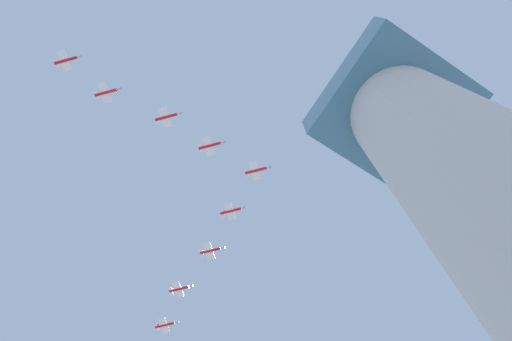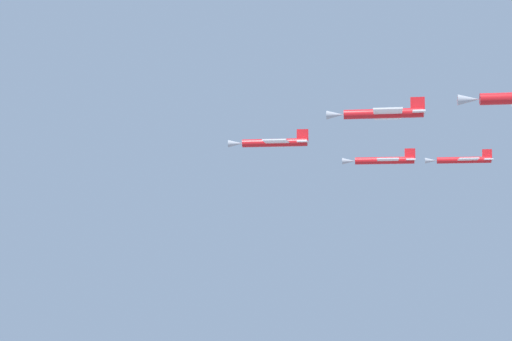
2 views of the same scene
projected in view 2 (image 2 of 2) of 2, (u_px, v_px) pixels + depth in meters
The scene contains 4 objects.
jet_lead at pixel (273, 143), 110.68m from camera, with size 10.46×9.93×2.54m.
jet_port_inner at pixel (381, 114), 92.00m from camera, with size 10.46×9.93×2.54m.
jet_starboard_inner at pixel (383, 161), 123.83m from camera, with size 10.46×9.93×2.54m.
jet_starboard_outer at pixel (462, 160), 137.48m from camera, with size 10.46×9.93×2.54m.
Camera 2 is at (101.22, -82.62, 196.42)m, focal length 52.25 mm.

